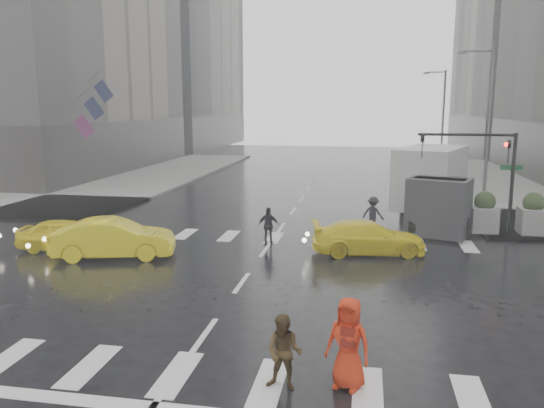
% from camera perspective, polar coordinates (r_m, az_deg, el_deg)
% --- Properties ---
extents(ground, '(120.00, 120.00, 0.00)m').
position_cam_1_polar(ground, '(17.27, -3.27, -8.46)').
color(ground, black).
rests_on(ground, ground).
extents(sidewalk_nw, '(35.00, 35.00, 0.15)m').
position_cam_1_polar(sidewalk_nw, '(41.10, -24.60, 1.80)').
color(sidewalk_nw, slate).
rests_on(sidewalk_nw, ground).
extents(road_markings, '(18.00, 48.00, 0.01)m').
position_cam_1_polar(road_markings, '(17.27, -3.27, -8.44)').
color(road_markings, silver).
rests_on(road_markings, ground).
extents(traffic_signal_pole, '(4.45, 0.42, 4.50)m').
position_cam_1_polar(traffic_signal_pole, '(24.56, 22.31, 4.13)').
color(traffic_signal_pole, black).
rests_on(traffic_signal_pole, ground).
extents(street_lamp_near, '(2.15, 0.22, 9.00)m').
position_cam_1_polar(street_lamp_near, '(34.61, 22.12, 8.64)').
color(street_lamp_near, '#59595B').
rests_on(street_lamp_near, ground).
extents(street_lamp_far, '(2.15, 0.22, 9.00)m').
position_cam_1_polar(street_lamp_far, '(54.34, 17.81, 9.30)').
color(street_lamp_far, '#59595B').
rests_on(street_lamp_far, ground).
extents(planter_west, '(1.10, 1.10, 1.80)m').
position_cam_1_polar(planter_west, '(24.72, 17.31, -0.76)').
color(planter_west, slate).
rests_on(planter_west, ground).
extents(planter_mid, '(1.10, 1.10, 1.80)m').
position_cam_1_polar(planter_mid, '(25.06, 21.85, -0.90)').
color(planter_mid, slate).
rests_on(planter_mid, ground).
extents(planter_east, '(1.10, 1.10, 1.80)m').
position_cam_1_polar(planter_east, '(25.55, 26.24, -1.03)').
color(planter_east, slate).
rests_on(planter_east, ground).
extents(flag_cluster, '(2.87, 3.06, 4.69)m').
position_cam_1_polar(flag_cluster, '(39.24, -18.98, 9.98)').
color(flag_cluster, '#59595B').
rests_on(flag_cluster, ground).
extents(pedestrian_brown, '(0.82, 0.68, 1.56)m').
position_cam_1_polar(pedestrian_brown, '(10.94, 1.32, -15.68)').
color(pedestrian_brown, '#453218').
rests_on(pedestrian_brown, ground).
extents(pedestrian_orange, '(1.07, 0.87, 1.89)m').
position_cam_1_polar(pedestrian_orange, '(11.03, 8.22, -14.59)').
color(pedestrian_orange, red).
rests_on(pedestrian_orange, ground).
extents(pedestrian_far_a, '(0.94, 0.62, 1.53)m').
position_cam_1_polar(pedestrian_far_a, '(21.78, -0.35, -2.35)').
color(pedestrian_far_a, black).
rests_on(pedestrian_far_a, ground).
extents(pedestrian_far_b, '(1.14, 0.87, 1.56)m').
position_cam_1_polar(pedestrian_far_b, '(24.59, 10.81, -1.02)').
color(pedestrian_far_b, black).
rests_on(pedestrian_far_b, ground).
extents(taxi_front, '(3.80, 1.81, 1.26)m').
position_cam_1_polar(taxi_front, '(22.36, -21.29, -3.10)').
color(taxi_front, yellow).
rests_on(taxi_front, ground).
extents(taxi_mid, '(4.69, 2.67, 1.46)m').
position_cam_1_polar(taxi_mid, '(20.69, -16.64, -3.58)').
color(taxi_mid, yellow).
rests_on(taxi_mid, ground).
extents(taxi_rear, '(4.08, 2.43, 1.26)m').
position_cam_1_polar(taxi_rear, '(20.74, 10.33, -3.57)').
color(taxi_rear, yellow).
rests_on(taxi_rear, ground).
extents(box_truck, '(2.57, 6.84, 3.64)m').
position_cam_1_polar(box_truck, '(26.26, 16.89, 2.02)').
color(box_truck, '#BABABC').
rests_on(box_truck, ground).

